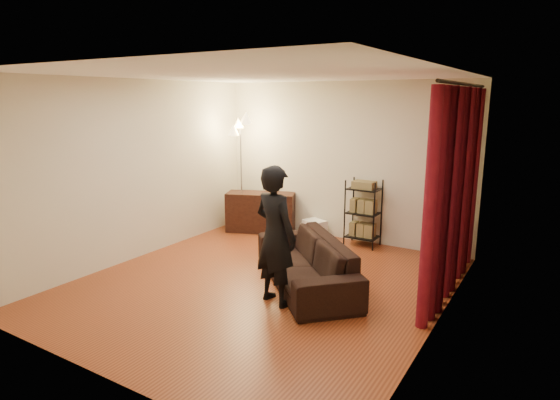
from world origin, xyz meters
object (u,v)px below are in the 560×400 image
Objects in this scene: floor_lamp at (241,176)px; person at (275,236)px; wire_shelf at (363,213)px; media_cabinet at (261,212)px; sofa at (305,262)px; storage_boxes at (314,228)px.

person is at bearing -46.59° from floor_lamp.
floor_lamp reaches higher than wire_shelf.
media_cabinet is 0.59× the size of floor_lamp.
media_cabinet is at bearing 33.89° from floor_lamp.
wire_shelf is (0.05, 2.65, -0.28)m from person.
sofa is at bearing -65.37° from media_cabinet.
wire_shelf is at bearing 134.69° from sofa.
floor_lamp is (-2.17, 2.29, 0.21)m from person.
person is 2.91m from storage_boxes.
floor_lamp is at bearing -169.37° from wire_shelf.
floor_lamp is at bearing -30.84° from person.
floor_lamp is at bearing -168.14° from media_cabinet.
sofa is 1.94× the size of wire_shelf.
media_cabinet is 1.95m from wire_shelf.
floor_lamp is (-2.22, -0.36, 0.49)m from wire_shelf.
sofa is 1.04× the size of floor_lamp.
sofa is 5.88× the size of storage_boxes.
floor_lamp is at bearing -163.04° from storage_boxes.
sofa is at bearing -36.23° from floor_lamp.
media_cabinet is 1.05m from storage_boxes.
sofa is 2.65m from media_cabinet.
media_cabinet is (-1.88, 2.49, -0.48)m from person.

